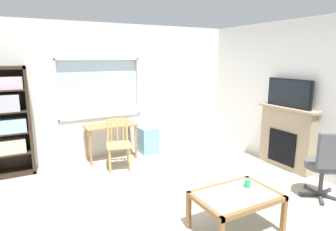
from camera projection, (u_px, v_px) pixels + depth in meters
name	position (u px, v px, depth m)	size (l,w,h in m)	color
ground	(175.00, 209.00, 3.78)	(6.13, 6.12, 0.02)	#B2A893
wall_back_with_window	(115.00, 91.00, 5.74)	(5.13, 0.15, 2.62)	silver
wall_right	(312.00, 98.00, 4.72)	(0.12, 5.32, 2.62)	silver
bookshelf	(0.00, 120.00, 4.66)	(0.90, 0.38, 1.84)	#2D2319
desk_under_window	(111.00, 130.00, 5.48)	(0.98, 0.45, 0.70)	#A37547
wooden_chair	(118.00, 144.00, 5.05)	(0.50, 0.48, 0.90)	tan
plastic_drawer_unit	(148.00, 140.00, 5.96)	(0.35, 0.40, 0.54)	#72ADDB
fireplace	(286.00, 138.00, 5.09)	(0.26, 1.13, 1.12)	tan
tv	(289.00, 93.00, 4.92)	(0.06, 0.88, 0.49)	black
office_chair	(327.00, 162.00, 3.92)	(0.61, 0.62, 1.00)	#4C4C51
coffee_table	(236.00, 199.00, 3.23)	(0.95, 0.65, 0.46)	#8C9E99
sippy_cup	(248.00, 183.00, 3.39)	(0.07, 0.07, 0.09)	#33B770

